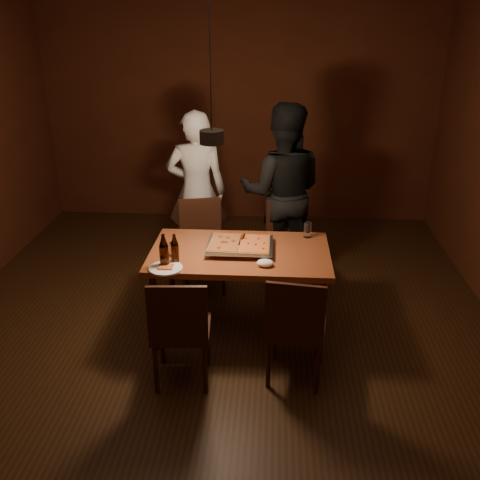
# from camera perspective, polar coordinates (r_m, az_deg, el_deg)

# --- Properties ---
(room_shell) EXTENTS (6.00, 6.00, 6.00)m
(room_shell) POSITION_cam_1_polar(r_m,az_deg,el_deg) (4.09, -2.93, 6.12)
(room_shell) COLOR #3A1F0F
(room_shell) RESTS_ON ground
(dining_table) EXTENTS (1.50, 0.90, 0.75)m
(dining_table) POSITION_cam_1_polar(r_m,az_deg,el_deg) (4.51, 0.00, -2.03)
(dining_table) COLOR #9B4A27
(dining_table) RESTS_ON floor
(chair_far_left) EXTENTS (0.50, 0.50, 0.49)m
(chair_far_left) POSITION_cam_1_polar(r_m,az_deg,el_deg) (5.34, -4.12, 0.44)
(chair_far_left) COLOR #38190F
(chair_far_left) RESTS_ON floor
(chair_far_right) EXTENTS (0.53, 0.53, 0.49)m
(chair_far_right) POSITION_cam_1_polar(r_m,az_deg,el_deg) (5.33, 5.28, 0.35)
(chair_far_right) COLOR #38190F
(chair_far_right) RESTS_ON floor
(chair_near_left) EXTENTS (0.45, 0.45, 0.49)m
(chair_near_left) POSITION_cam_1_polar(r_m,az_deg,el_deg) (3.91, -6.44, -8.83)
(chair_near_left) COLOR #38190F
(chair_near_left) RESTS_ON floor
(chair_near_right) EXTENTS (0.47, 0.47, 0.49)m
(chair_near_right) POSITION_cam_1_polar(r_m,az_deg,el_deg) (3.93, 5.98, -8.63)
(chair_near_right) COLOR #38190F
(chair_near_right) RESTS_ON floor
(pizza_tray) EXTENTS (0.58, 0.48, 0.05)m
(pizza_tray) POSITION_cam_1_polar(r_m,az_deg,el_deg) (4.49, 0.00, -0.78)
(pizza_tray) COLOR silver
(pizza_tray) RESTS_ON dining_table
(pizza_meat) EXTENTS (0.28, 0.42, 0.02)m
(pizza_meat) POSITION_cam_1_polar(r_m,az_deg,el_deg) (4.50, -1.62, -0.27)
(pizza_meat) COLOR maroon
(pizza_meat) RESTS_ON pizza_tray
(pizza_cheese) EXTENTS (0.26, 0.40, 0.02)m
(pizza_cheese) POSITION_cam_1_polar(r_m,az_deg,el_deg) (4.47, 1.55, -0.42)
(pizza_cheese) COLOR gold
(pizza_cheese) RESTS_ON pizza_tray
(spatula) EXTENTS (0.12, 0.25, 0.04)m
(spatula) POSITION_cam_1_polar(r_m,az_deg,el_deg) (4.48, 0.01, -0.29)
(spatula) COLOR silver
(spatula) RESTS_ON pizza_tray
(beer_bottle_a) EXTENTS (0.07, 0.07, 0.28)m
(beer_bottle_a) POSITION_cam_1_polar(r_m,az_deg,el_deg) (4.19, -8.12, -1.15)
(beer_bottle_a) COLOR black
(beer_bottle_a) RESTS_ON dining_table
(beer_bottle_b) EXTENTS (0.06, 0.06, 0.24)m
(beer_bottle_b) POSITION_cam_1_polar(r_m,az_deg,el_deg) (4.26, -6.98, -0.92)
(beer_bottle_b) COLOR black
(beer_bottle_b) RESTS_ON dining_table
(water_glass_left) EXTENTS (0.07, 0.07, 0.12)m
(water_glass_left) POSITION_cam_1_polar(r_m,az_deg,el_deg) (4.41, -7.08, -0.98)
(water_glass_left) COLOR silver
(water_glass_left) RESTS_ON dining_table
(water_glass_right) EXTENTS (0.07, 0.07, 0.14)m
(water_glass_right) POSITION_cam_1_polar(r_m,az_deg,el_deg) (4.76, 7.22, 1.08)
(water_glass_right) COLOR silver
(water_glass_right) RESTS_ON dining_table
(plate_slice) EXTENTS (0.26, 0.26, 0.03)m
(plate_slice) POSITION_cam_1_polar(r_m,az_deg,el_deg) (4.21, -7.93, -3.00)
(plate_slice) COLOR white
(plate_slice) RESTS_ON dining_table
(napkin) EXTENTS (0.13, 0.10, 0.06)m
(napkin) POSITION_cam_1_polar(r_m,az_deg,el_deg) (4.21, 2.70, -2.46)
(napkin) COLOR white
(napkin) RESTS_ON dining_table
(diner_white) EXTENTS (0.65, 0.45, 1.70)m
(diner_white) POSITION_cam_1_polar(r_m,az_deg,el_deg) (5.66, -4.63, 5.18)
(diner_white) COLOR silver
(diner_white) RESTS_ON floor
(diner_dark) EXTENTS (0.90, 0.72, 1.81)m
(diner_dark) POSITION_cam_1_polar(r_m,az_deg,el_deg) (5.46, 4.50, 5.07)
(diner_dark) COLOR black
(diner_dark) RESTS_ON floor
(pendant_lamp) EXTENTS (0.18, 0.18, 1.10)m
(pendant_lamp) POSITION_cam_1_polar(r_m,az_deg,el_deg) (4.00, -3.04, 11.06)
(pendant_lamp) COLOR black
(pendant_lamp) RESTS_ON ceiling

